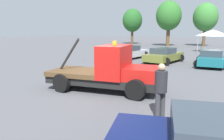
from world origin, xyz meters
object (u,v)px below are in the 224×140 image
object	(u,v)px
person_near_truck	(161,87)
parked_car_teal	(211,58)
parked_car_silver	(130,52)
tow_truck	(110,72)
tree_center	(205,17)
parked_car_olive	(164,55)
utility_pole	(170,18)
canopy_tent_white	(213,33)
tree_right	(169,16)
tree_left	(132,20)

from	to	relation	value
person_near_truck	parked_car_teal	world-z (taller)	person_near_truck
person_near_truck	parked_car_silver	distance (m)	15.31
tow_truck	tree_center	distance (m)	33.80
tow_truck	tree_center	size ratio (longest dim) A/B	0.75
parked_car_olive	utility_pole	world-z (taller)	utility_pole
person_near_truck	parked_car_teal	distance (m)	12.37
utility_pole	person_near_truck	bearing A→B (deg)	-74.44
utility_pole	tree_center	bearing A→B (deg)	26.88
parked_car_teal	person_near_truck	bearing A→B (deg)	173.93
utility_pole	parked_car_teal	bearing A→B (deg)	-65.51
canopy_tent_white	utility_pole	xyz separation A→B (m)	(-8.04, 8.04, 2.45)
parked_car_olive	parked_car_teal	size ratio (longest dim) A/B	1.03
person_near_truck	tow_truck	bearing A→B (deg)	-3.80
tow_truck	utility_pole	distance (m)	31.59
person_near_truck	utility_pole	xyz separation A→B (m)	(-9.11, 32.72, 3.90)
parked_car_teal	tree_right	xyz separation A→B (m)	(-9.51, 20.28, 4.70)
person_near_truck	tree_left	world-z (taller)	tree_left
tow_truck	person_near_truck	size ratio (longest dim) A/B	3.10
parked_car_teal	tree_right	size ratio (longest dim) A/B	0.58
parked_car_olive	utility_pole	xyz separation A→B (m)	(-5.40, 20.37, 4.32)
tree_left	utility_pole	bearing A→B (deg)	-12.34
tow_truck	person_near_truck	distance (m)	3.71
parked_car_olive	canopy_tent_white	distance (m)	12.74
person_near_truck	parked_car_olive	bearing A→B (deg)	-45.21
parked_car_teal	tree_center	bearing A→B (deg)	3.97
tree_right	utility_pole	bearing A→B (deg)	19.04
parked_car_silver	tree_center	xyz separation A→B (m)	(3.96, 22.21, 4.43)
tree_center	tow_truck	bearing A→B (deg)	-89.19
person_near_truck	parked_car_teal	xyz separation A→B (m)	(0.16, 12.36, -0.42)
canopy_tent_white	tree_center	distance (m)	11.41
parked_car_teal	canopy_tent_white	size ratio (longest dim) A/B	1.45
person_near_truck	utility_pole	size ratio (longest dim) A/B	0.20
tow_truck	parked_car_silver	size ratio (longest dim) A/B	1.19
person_near_truck	parked_car_silver	xyz separation A→B (m)	(-7.59, 13.29, -0.42)
tree_center	canopy_tent_white	bearing A→B (deg)	-76.75
tow_truck	parked_car_olive	bearing A→B (deg)	82.33
parked_car_teal	tree_left	xyz separation A→B (m)	(-17.49, 22.16, 4.13)
parked_car_silver	utility_pole	size ratio (longest dim) A/B	0.51
parked_car_silver	tree_right	world-z (taller)	tree_right
parked_car_teal	tree_center	xyz separation A→B (m)	(-3.79, 23.14, 4.43)
tree_left	utility_pole	world-z (taller)	utility_pole
tree_left	parked_car_olive	bearing A→B (deg)	-58.45
parked_car_silver	utility_pole	distance (m)	19.97
parked_car_teal	tow_truck	bearing A→B (deg)	157.02
parked_car_teal	parked_car_silver	bearing A→B (deg)	77.85
tree_right	parked_car_olive	bearing A→B (deg)	-74.47
tow_truck	canopy_tent_white	world-z (taller)	canopy_tent_white
person_near_truck	tree_right	size ratio (longest dim) A/B	0.23
canopy_tent_white	tree_center	size ratio (longest dim) A/B	0.42
parked_car_olive	parked_car_teal	bearing A→B (deg)	-81.44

